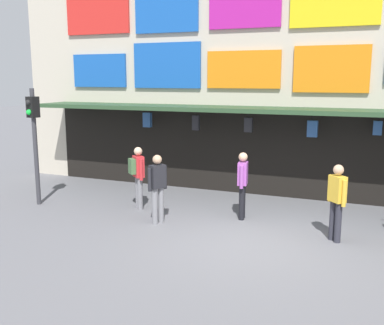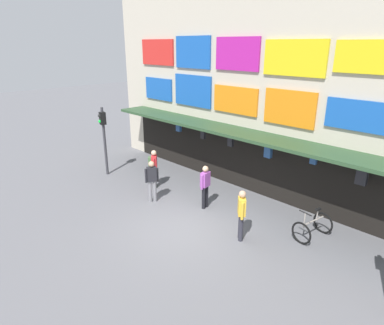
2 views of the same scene
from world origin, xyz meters
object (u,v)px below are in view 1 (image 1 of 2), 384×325
pedestrian_in_green (138,173)px  pedestrian_in_blue (337,198)px  pedestrian_in_black (158,185)px  pedestrian_in_purple (243,182)px  traffic_light_near (34,128)px

pedestrian_in_green → pedestrian_in_blue: bearing=-6.4°
pedestrian_in_black → pedestrian_in_purple: bearing=31.3°
traffic_light_near → pedestrian_in_blue: bearing=0.5°
pedestrian_in_blue → pedestrian_in_purple: 2.41m
traffic_light_near → pedestrian_in_blue: (7.91, 0.06, -1.19)m
pedestrian_in_black → traffic_light_near: bearing=176.1°
pedestrian_in_black → pedestrian_in_purple: (1.80, 1.09, 0.00)m
traffic_light_near → pedestrian_in_purple: traffic_light_near is taller
pedestrian_in_purple → pedestrian_in_blue: bearing=-18.7°
pedestrian_in_purple → traffic_light_near: bearing=-171.6°
traffic_light_near → pedestrian_in_purple: (5.63, 0.84, -1.19)m
traffic_light_near → pedestrian_in_black: 4.02m
pedestrian_in_blue → pedestrian_in_black: size_ratio=1.00×
pedestrian_in_blue → pedestrian_in_green: same height
pedestrian_in_black → pedestrian_in_blue: bearing=4.5°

